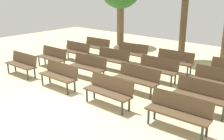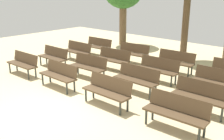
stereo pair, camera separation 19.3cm
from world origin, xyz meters
The scene contains 16 objects.
ground_plane centered at (0.00, 0.00, 0.00)m, with size 24.00×24.00×0.00m, color #CCB789.
bench_r0_c0 centered at (-3.44, 1.48, 0.50)m, with size 1.61×0.51×0.87m.
bench_r0_c1 centered at (-1.18, 1.55, 0.50)m, with size 1.60×0.49×0.87m.
bench_r0_c2 centered at (1.10, 1.59, 0.50)m, with size 1.60×0.49×0.87m.
bench_r0_c3 centered at (3.30, 1.69, 0.50)m, with size 1.62×0.55×0.87m.
bench_r1_c0 centered at (-3.40, 2.93, 0.50)m, with size 1.60×0.49×0.87m.
bench_r1_c1 centered at (-1.18, 2.96, 0.50)m, with size 1.62×0.56×0.87m.
bench_r1_c2 centered at (1.09, 3.03, 0.50)m, with size 1.60×0.48×0.87m.
bench_r1_c3 centered at (3.31, 3.05, 0.50)m, with size 1.61×0.51×0.87m.
bench_r2_c0 centered at (-3.48, 4.37, 0.50)m, with size 1.60×0.49×0.87m.
bench_r2_c1 centered at (-1.21, 4.41, 0.50)m, with size 1.62×0.57×0.87m.
bench_r2_c2 centered at (1.01, 4.44, 0.50)m, with size 1.62×0.54×0.87m.
bench_r2_c3 centered at (3.21, 4.53, 0.50)m, with size 1.60×0.49×0.87m.
bench_r3_c0 centered at (-3.49, 5.78, 0.50)m, with size 1.61×0.52×0.87m.
bench_r3_c1 centered at (-1.27, 5.87, 0.50)m, with size 1.62×0.55×0.87m.
bench_r3_c2 centered at (0.95, 5.86, 0.50)m, with size 1.62×0.56×0.87m.
Camera 2 is at (6.06, -3.71, 3.39)m, focal length 42.40 mm.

